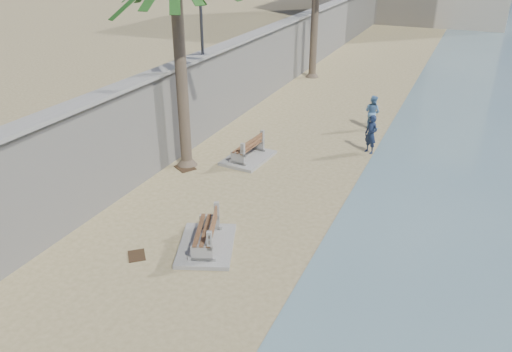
% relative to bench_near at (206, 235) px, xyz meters
% --- Properties ---
extents(seawall, '(0.45, 70.00, 3.50)m').
position_rel_bench_near_xyz_m(seawall, '(-4.29, 15.54, 1.35)').
color(seawall, gray).
rests_on(seawall, ground_plane).
extents(wall_cap, '(0.80, 70.00, 0.12)m').
position_rel_bench_near_xyz_m(wall_cap, '(-4.29, 15.54, 3.15)').
color(wall_cap, gray).
rests_on(wall_cap, seawall).
extents(bench_near, '(2.20, 2.60, 0.92)m').
position_rel_bench_near_xyz_m(bench_near, '(0.00, 0.00, 0.00)').
color(bench_near, gray).
rests_on(bench_near, ground_plane).
extents(bench_far, '(1.64, 2.28, 0.91)m').
position_rel_bench_near_xyz_m(bench_far, '(-1.51, 6.09, -0.01)').
color(bench_far, gray).
rests_on(bench_far, ground_plane).
extents(person_a, '(0.79, 0.72, 1.82)m').
position_rel_bench_near_xyz_m(person_a, '(2.71, 8.73, 0.51)').
color(person_a, '#16213D').
rests_on(person_a, ground_plane).
extents(person_b, '(1.01, 0.91, 1.71)m').
position_rel_bench_near_xyz_m(person_b, '(2.15, 11.62, 0.45)').
color(person_b, '#537DAC').
rests_on(person_b, ground_plane).
extents(debris_c, '(0.94, 0.89, 0.03)m').
position_rel_bench_near_xyz_m(debris_c, '(-3.36, 4.37, -0.39)').
color(debris_c, '#382616').
rests_on(debris_c, ground_plane).
extents(debris_d, '(0.71, 0.72, 0.03)m').
position_rel_bench_near_xyz_m(debris_d, '(-1.55, -1.17, -0.39)').
color(debris_d, '#382616').
rests_on(debris_d, ground_plane).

